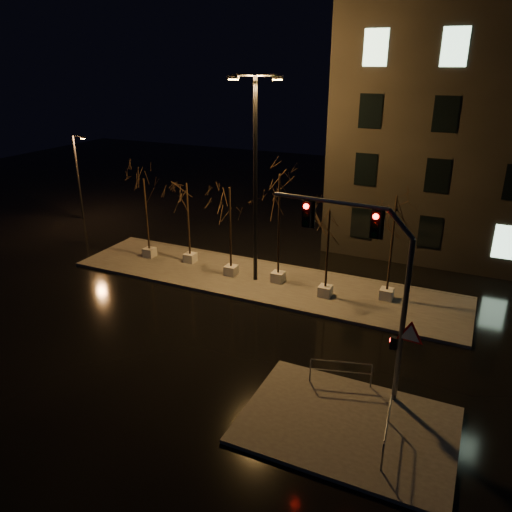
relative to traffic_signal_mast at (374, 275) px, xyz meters
The scene contains 14 objects.
ground 9.00m from the traffic_signal_mast, 169.32° to the left, with size 90.00×90.00×0.00m, color black.
median 11.55m from the traffic_signal_mast, 135.39° to the left, with size 22.00×5.00×0.15m, color #46433E.
sidewalk_corner 5.11m from the traffic_signal_mast, 90.56° to the right, with size 7.00×5.00×0.15m, color #46433E.
tree_0 17.00m from the traffic_signal_mast, 153.33° to the left, with size 1.80×1.80×5.02m.
tree_1 14.76m from the traffic_signal_mast, 147.48° to the left, with size 1.80×1.80×4.96m.
tree_2 11.82m from the traffic_signal_mast, 142.06° to the left, with size 1.80×1.80×5.18m.
tree_3 9.99m from the traffic_signal_mast, 131.04° to the left, with size 1.80×1.80×6.13m.
tree_4 7.89m from the traffic_signal_mast, 117.98° to the left, with size 1.80×1.80×4.66m.
tree_5 7.93m from the traffic_signal_mast, 95.34° to the left, with size 1.80×1.80×5.54m.
traffic_signal_mast is the anchor object (origin of this frame).
streetlight_main 10.78m from the traffic_signal_mast, 137.04° to the left, with size 2.64×1.06×10.72m.
streetlight_far 27.76m from the traffic_signal_mast, 153.57° to the left, with size 1.25×0.23×6.37m.
guard_rail_a 4.04m from the traffic_signal_mast, behind, with size 2.22×0.65×0.99m.
guard_rail_b 4.83m from the traffic_signal_mast, 62.69° to the right, with size 0.28×2.31×1.10m.
Camera 1 is at (10.42, -17.01, 11.49)m, focal length 35.00 mm.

